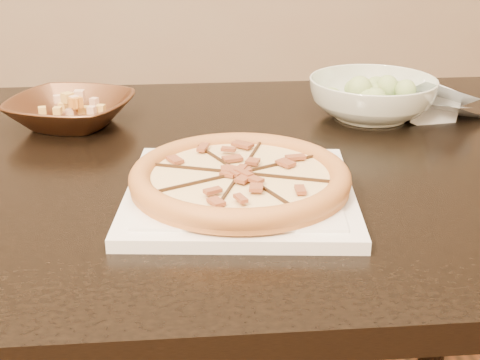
{
  "coord_description": "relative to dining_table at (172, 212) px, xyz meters",
  "views": [
    {
      "loc": [
        -0.03,
        -1.13,
        1.14
      ],
      "look_at": [
        0.04,
        -0.28,
        0.78
      ],
      "focal_mm": 50.0,
      "sensor_mm": 36.0,
      "label": 1
    }
  ],
  "objects": [
    {
      "name": "dining_table",
      "position": [
        0.0,
        0.0,
        0.0
      ],
      "size": [
        1.49,
        0.96,
        0.75
      ],
      "color": "black",
      "rests_on": "floor"
    },
    {
      "name": "plate",
      "position": [
        0.1,
        -0.16,
        0.1
      ],
      "size": [
        0.35,
        0.35,
        0.02
      ],
      "color": "white",
      "rests_on": "dining_table"
    },
    {
      "name": "pizza",
      "position": [
        0.1,
        -0.16,
        0.13
      ],
      "size": [
        0.31,
        0.31,
        0.03
      ],
      "color": "#CD8247",
      "rests_on": "plate"
    },
    {
      "name": "bronze_bowl",
      "position": [
        -0.18,
        0.19,
        0.12
      ],
      "size": [
        0.28,
        0.28,
        0.05
      ],
      "primitive_type": "imported",
      "rotation": [
        0.0,
        0.0,
        -0.33
      ],
      "color": "brown",
      "rests_on": "dining_table"
    },
    {
      "name": "mixed_dish",
      "position": [
        -0.18,
        0.19,
        0.16
      ],
      "size": [
        0.11,
        0.11,
        0.03
      ],
      "color": "beige",
      "rests_on": "bronze_bowl"
    },
    {
      "name": "salad_bowl",
      "position": [
        0.38,
        0.19,
        0.13
      ],
      "size": [
        0.24,
        0.24,
        0.08
      ],
      "primitive_type": "imported",
      "rotation": [
        0.0,
        0.0,
        0.01
      ],
      "color": "silver",
      "rests_on": "dining_table"
    },
    {
      "name": "salad",
      "position": [
        0.38,
        0.19,
        0.19
      ],
      "size": [
        0.12,
        0.11,
        0.04
      ],
      "color": "#9DBE71",
      "rests_on": "salad_bowl"
    },
    {
      "name": "cling_film",
      "position": [
        0.51,
        0.16,
        0.12
      ],
      "size": [
        0.17,
        0.15,
        0.05
      ],
      "primitive_type": null,
      "rotation": [
        0.0,
        0.0,
        -0.13
      ],
      "color": "silver",
      "rests_on": "dining_table"
    }
  ]
}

